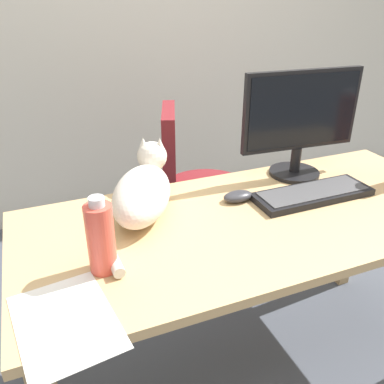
% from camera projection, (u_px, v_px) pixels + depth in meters
% --- Properties ---
extents(ground_plane, '(8.00, 8.00, 0.00)m').
position_uv_depth(ground_plane, '(245.00, 365.00, 1.66)').
color(ground_plane, '#474C56').
extents(back_wall, '(6.00, 0.04, 2.60)m').
position_uv_depth(back_wall, '(129.00, 5.00, 2.36)').
color(back_wall, beige).
rests_on(back_wall, ground_plane).
extents(desk, '(1.57, 0.69, 0.71)m').
position_uv_depth(desk, '(256.00, 240.00, 1.39)').
color(desk, tan).
rests_on(desk, ground_plane).
extents(office_chair, '(0.51, 0.48, 0.88)m').
position_uv_depth(office_chair, '(197.00, 205.00, 2.11)').
color(office_chair, black).
rests_on(office_chair, ground_plane).
extents(monitor, '(0.48, 0.20, 0.42)m').
position_uv_depth(monitor, '(301.00, 120.00, 1.54)').
color(monitor, black).
rests_on(monitor, desk).
extents(keyboard, '(0.44, 0.15, 0.03)m').
position_uv_depth(keyboard, '(313.00, 194.00, 1.46)').
color(keyboard, black).
rests_on(keyboard, desk).
extents(cat, '(0.33, 0.55, 0.20)m').
position_uv_depth(cat, '(143.00, 190.00, 1.33)').
color(cat, silver).
rests_on(cat, desk).
extents(computer_mouse, '(0.11, 0.06, 0.04)m').
position_uv_depth(computer_mouse, '(238.00, 196.00, 1.43)').
color(computer_mouse, '#333338').
rests_on(computer_mouse, desk).
extents(paper_sheet, '(0.25, 0.32, 0.00)m').
position_uv_depth(paper_sheet, '(65.00, 322.00, 0.91)').
color(paper_sheet, white).
rests_on(paper_sheet, desk).
extents(water_bottle, '(0.07, 0.07, 0.22)m').
position_uv_depth(water_bottle, '(101.00, 238.00, 1.04)').
color(water_bottle, '#D84C3D').
rests_on(water_bottle, desk).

